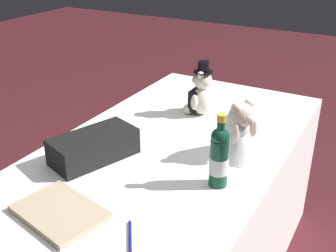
# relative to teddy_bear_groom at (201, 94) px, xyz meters

# --- Properties ---
(reception_table) EXTENTS (1.80, 0.94, 0.78)m
(reception_table) POSITION_rel_teddy_bear_groom_xyz_m (-0.39, -0.03, -0.49)
(reception_table) COLOR white
(reception_table) RESTS_ON ground_plane
(teddy_bear_groom) EXTENTS (0.16, 0.14, 0.27)m
(teddy_bear_groom) POSITION_rel_teddy_bear_groom_xyz_m (0.00, 0.00, 0.00)
(teddy_bear_groom) COLOR beige
(teddy_bear_groom) RESTS_ON reception_table
(teddy_bear_bride) EXTENTS (0.21, 0.23, 0.25)m
(teddy_bear_bride) POSITION_rel_teddy_bear_groom_xyz_m (-0.32, -0.32, 0.01)
(teddy_bear_bride) COLOR white
(teddy_bear_bride) RESTS_ON reception_table
(champagne_bottle) EXTENTS (0.07, 0.07, 0.28)m
(champagne_bottle) POSITION_rel_teddy_bear_groom_xyz_m (-0.56, -0.34, 0.02)
(champagne_bottle) COLOR #11422C
(champagne_bottle) RESTS_ON reception_table
(signing_pen) EXTENTS (0.12, 0.09, 0.01)m
(signing_pen) POSITION_rel_teddy_bear_groom_xyz_m (-0.95, -0.21, -0.10)
(signing_pen) COLOR navy
(signing_pen) RESTS_ON reception_table
(gift_case_black) EXTENTS (0.38, 0.27, 0.11)m
(gift_case_black) POSITION_rel_teddy_bear_groom_xyz_m (-0.63, 0.18, -0.05)
(gift_case_black) COLOR black
(gift_case_black) RESTS_ON reception_table
(guestbook) EXTENTS (0.27, 0.33, 0.02)m
(guestbook) POSITION_rel_teddy_bear_groom_xyz_m (-0.98, 0.05, -0.09)
(guestbook) COLOR tan
(guestbook) RESTS_ON reception_table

